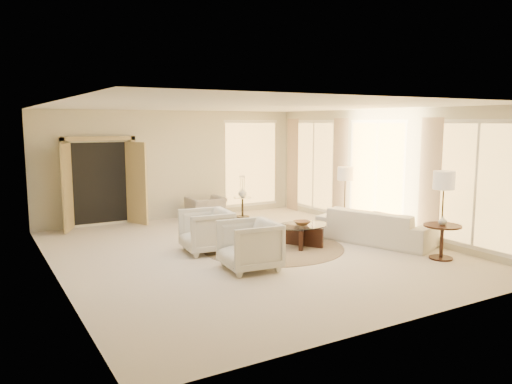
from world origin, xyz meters
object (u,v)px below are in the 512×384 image
coffee_table (302,233)px  end_table (442,236)px  accent_chair (206,205)px  bowl (302,223)px  floor_lamp_far (444,184)px  side_vase (242,192)px  sofa (376,226)px  floor_lamp_near (345,177)px  end_vase (443,221)px  armchair_right (249,243)px  side_table (243,205)px  armchair_left (206,229)px

coffee_table → end_table: bearing=-51.2°
accent_chair → bowl: accent_chair is taller
floor_lamp_far → side_vase: (-1.29, 5.35, -0.71)m
sofa → bowl: sofa is taller
side_vase → floor_lamp_near: bearing=-63.6°
accent_chair → end_vase: size_ratio=5.37×
floor_lamp_near → floor_lamp_far: (-0.00, -2.75, 0.12)m
armchair_right → end_table: bearing=76.0°
coffee_table → floor_lamp_far: size_ratio=0.78×
end_table → end_vase: size_ratio=4.06×
side_table → floor_lamp_far: bearing=-76.4°
accent_chair → side_table: accent_chair is taller
end_vase → bowl: bearing=128.8°
floor_lamp_near → bowl: 2.05m
side_table → floor_lamp_near: size_ratio=0.37×
bowl → floor_lamp_far: bearing=-49.0°
coffee_table → side_table: side_table is taller
coffee_table → side_table: size_ratio=2.31×
armchair_left → side_table: (2.32, 2.79, -0.13)m
end_vase → side_table: bearing=102.7°
end_vase → coffee_table: bearing=128.8°
floor_lamp_far → armchair_right: bearing=162.0°
sofa → armchair_left: bearing=52.1°
armchair_right → end_vase: 3.60m
end_table → side_table: 5.56m
sofa → end_vase: 1.61m
accent_chair → floor_lamp_far: 6.07m
floor_lamp_near → end_vase: (-0.07, -2.83, -0.54)m
armchair_right → floor_lamp_near: size_ratio=0.63×
floor_lamp_far → bowl: size_ratio=4.95×
floor_lamp_far → armchair_left: bearing=144.7°
floor_lamp_near → sofa: bearing=-99.8°
sofa → side_table: size_ratio=4.41×
end_vase → floor_lamp_far: bearing=46.7°
side_table → floor_lamp_far: 5.60m
armchair_right → accent_chair: size_ratio=1.04×
coffee_table → side_vase: 3.40m
end_table → floor_lamp_near: 2.95m
coffee_table → side_vase: size_ratio=5.26×
sofa → armchair_right: bearing=76.1°
side_table → floor_lamp_far: size_ratio=0.34×
armchair_left → floor_lamp_far: bearing=60.2°
accent_chair → floor_lamp_far: bearing=111.2°
armchair_right → accent_chair: 4.58m
bowl → end_vase: (1.67, -2.08, 0.24)m
sofa → floor_lamp_far: 1.81m
armchair_right → bowl: 1.93m
armchair_left → bowl: armchair_left is taller
floor_lamp_far → side_vase: bearing=103.6°
end_table → bowl: bearing=128.8°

